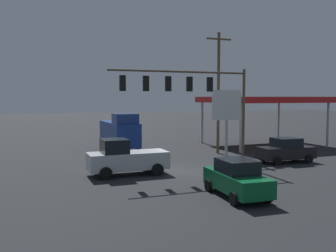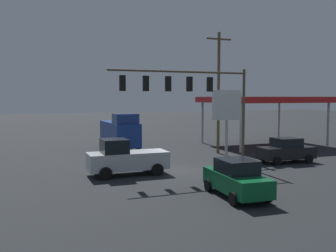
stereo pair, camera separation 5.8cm
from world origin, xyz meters
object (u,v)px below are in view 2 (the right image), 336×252
at_px(traffic_signal_assembly, 190,91).
at_px(sedan_waiting, 236,178).
at_px(delivery_truck, 120,132).
at_px(pickup_parked, 126,158).
at_px(sedan_far, 286,150).
at_px(utility_pole, 219,90).
at_px(price_sign, 227,108).

bearing_deg(traffic_signal_assembly, sedan_waiting, 84.99).
bearing_deg(delivery_truck, sedan_waiting, 2.47).
bearing_deg(pickup_parked, sedan_far, -179.75).
relative_size(delivery_truck, pickup_parked, 1.31).
bearing_deg(delivery_truck, sedan_far, 40.03).
bearing_deg(sedan_far, delivery_truck, -45.99).
height_order(sedan_waiting, pickup_parked, pickup_parked).
distance_m(utility_pole, sedan_far, 8.26).
bearing_deg(sedan_waiting, delivery_truck, -172.73).
xyz_separation_m(sedan_waiting, delivery_truck, (1.28, -19.01, 0.74)).
height_order(utility_pole, pickup_parked, utility_pole).
height_order(traffic_signal_assembly, sedan_far, traffic_signal_assembly).
bearing_deg(traffic_signal_assembly, price_sign, -143.62).
distance_m(utility_pole, delivery_truck, 10.30).
bearing_deg(sedan_waiting, pickup_parked, -148.82).
height_order(utility_pole, sedan_far, utility_pole).
distance_m(traffic_signal_assembly, price_sign, 6.45).
distance_m(traffic_signal_assembly, delivery_truck, 12.73).
bearing_deg(delivery_truck, traffic_signal_assembly, 7.60).
relative_size(sedan_waiting, delivery_truck, 0.66).
relative_size(sedan_far, pickup_parked, 0.86).
height_order(utility_pole, sedan_waiting, utility_pole).
relative_size(price_sign, delivery_truck, 0.83).
height_order(price_sign, sedan_far, price_sign).
xyz_separation_m(utility_pole, price_sign, (0.77, 2.79, -1.55)).
height_order(sedan_waiting, delivery_truck, delivery_truck).
distance_m(sedan_waiting, sedan_far, 11.62).
xyz_separation_m(traffic_signal_assembly, sedan_waiting, (0.61, 7.01, -4.56)).
bearing_deg(sedan_waiting, traffic_signal_assembly, 178.40).
relative_size(traffic_signal_assembly, price_sign, 1.77).
height_order(traffic_signal_assembly, pickup_parked, traffic_signal_assembly).
relative_size(traffic_signal_assembly, sedan_waiting, 2.24).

